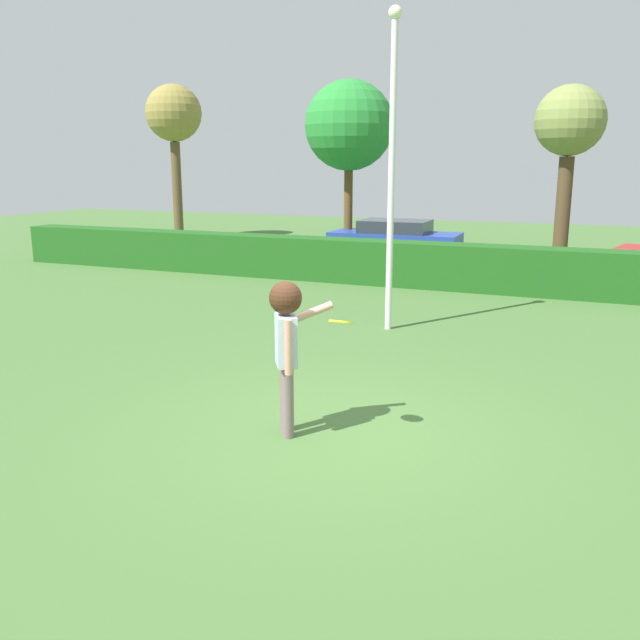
{
  "coord_description": "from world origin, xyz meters",
  "views": [
    {
      "loc": [
        2.69,
        -6.92,
        3.09
      ],
      "look_at": [
        -0.51,
        0.77,
        1.15
      ],
      "focal_mm": 38.07,
      "sensor_mm": 36.0,
      "label": 1
    }
  ],
  "objects_px": {
    "person": "(287,336)",
    "parked_car_blue": "(395,237)",
    "willow_tree": "(570,127)",
    "lamppost": "(392,158)",
    "frisbee": "(341,322)",
    "birch_tree": "(349,126)",
    "oak_tree": "(174,117)"
  },
  "relations": [
    {
      "from": "person",
      "to": "birch_tree",
      "type": "bearing_deg",
      "value": 107.83
    },
    {
      "from": "willow_tree",
      "to": "person",
      "type": "bearing_deg",
      "value": -97.66
    },
    {
      "from": "lamppost",
      "to": "birch_tree",
      "type": "distance_m",
      "value": 10.92
    },
    {
      "from": "parked_car_blue",
      "to": "willow_tree",
      "type": "relative_size",
      "value": 0.8
    },
    {
      "from": "parked_car_blue",
      "to": "lamppost",
      "type": "bearing_deg",
      "value": -74.21
    },
    {
      "from": "person",
      "to": "oak_tree",
      "type": "relative_size",
      "value": 0.3
    },
    {
      "from": "lamppost",
      "to": "oak_tree",
      "type": "relative_size",
      "value": 0.94
    },
    {
      "from": "frisbee",
      "to": "oak_tree",
      "type": "distance_m",
      "value": 22.0
    },
    {
      "from": "parked_car_blue",
      "to": "willow_tree",
      "type": "distance_m",
      "value": 6.16
    },
    {
      "from": "willow_tree",
      "to": "oak_tree",
      "type": "distance_m",
      "value": 15.18
    },
    {
      "from": "willow_tree",
      "to": "birch_tree",
      "type": "distance_m",
      "value": 6.94
    },
    {
      "from": "person",
      "to": "oak_tree",
      "type": "bearing_deg",
      "value": 127.39
    },
    {
      "from": "willow_tree",
      "to": "birch_tree",
      "type": "relative_size",
      "value": 0.92
    },
    {
      "from": "person",
      "to": "lamppost",
      "type": "distance_m",
      "value": 5.74
    },
    {
      "from": "person",
      "to": "parked_car_blue",
      "type": "xyz_separation_m",
      "value": [
        -3.1,
        14.8,
        -0.49
      ]
    },
    {
      "from": "person",
      "to": "lamppost",
      "type": "xyz_separation_m",
      "value": [
        -0.43,
        5.37,
        1.99
      ]
    },
    {
      "from": "person",
      "to": "frisbee",
      "type": "height_order",
      "value": "person"
    },
    {
      "from": "oak_tree",
      "to": "willow_tree",
      "type": "bearing_deg",
      "value": -7.43
    },
    {
      "from": "frisbee",
      "to": "willow_tree",
      "type": "bearing_deg",
      "value": 84.62
    },
    {
      "from": "person",
      "to": "willow_tree",
      "type": "bearing_deg",
      "value": 82.34
    },
    {
      "from": "lamppost",
      "to": "oak_tree",
      "type": "height_order",
      "value": "oak_tree"
    },
    {
      "from": "parked_car_blue",
      "to": "person",
      "type": "bearing_deg",
      "value": -78.19
    },
    {
      "from": "parked_car_blue",
      "to": "birch_tree",
      "type": "xyz_separation_m",
      "value": [
        -1.81,
        0.46,
        3.57
      ]
    },
    {
      "from": "person",
      "to": "parked_car_blue",
      "type": "height_order",
      "value": "person"
    },
    {
      "from": "parked_car_blue",
      "to": "oak_tree",
      "type": "relative_size",
      "value": 0.69
    },
    {
      "from": "lamppost",
      "to": "oak_tree",
      "type": "distance_m",
      "value": 17.23
    },
    {
      "from": "birch_tree",
      "to": "oak_tree",
      "type": "distance_m",
      "value": 8.31
    },
    {
      "from": "frisbee",
      "to": "birch_tree",
      "type": "height_order",
      "value": "birch_tree"
    },
    {
      "from": "person",
      "to": "willow_tree",
      "type": "height_order",
      "value": "willow_tree"
    },
    {
      "from": "parked_car_blue",
      "to": "oak_tree",
      "type": "height_order",
      "value": "oak_tree"
    },
    {
      "from": "person",
      "to": "parked_car_blue",
      "type": "distance_m",
      "value": 15.13
    },
    {
      "from": "frisbee",
      "to": "birch_tree",
      "type": "xyz_separation_m",
      "value": [
        -5.53,
        15.16,
        2.88
      ]
    }
  ]
}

